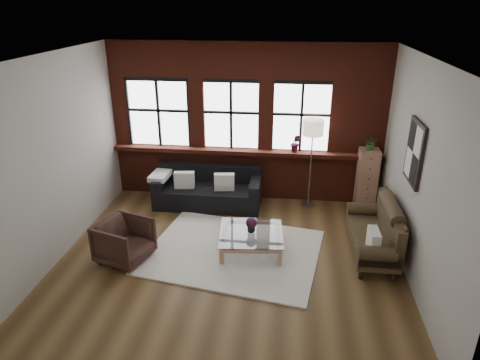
# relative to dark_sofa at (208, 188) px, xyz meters

# --- Properties ---
(floor) EXTENTS (5.50, 5.50, 0.00)m
(floor) POSITION_rel_dark_sofa_xyz_m (0.71, -1.90, -0.39)
(floor) COLOR #533A1E
(floor) RESTS_ON ground
(ceiling) EXTENTS (5.50, 5.50, 0.00)m
(ceiling) POSITION_rel_dark_sofa_xyz_m (0.71, -1.90, 2.81)
(ceiling) COLOR white
(ceiling) RESTS_ON ground
(wall_back) EXTENTS (5.50, 0.00, 5.50)m
(wall_back) POSITION_rel_dark_sofa_xyz_m (0.71, 0.60, 1.21)
(wall_back) COLOR #B0ACA4
(wall_back) RESTS_ON ground
(wall_front) EXTENTS (5.50, 0.00, 5.50)m
(wall_front) POSITION_rel_dark_sofa_xyz_m (0.71, -4.40, 1.21)
(wall_front) COLOR #B0ACA4
(wall_front) RESTS_ON ground
(wall_left) EXTENTS (0.00, 5.00, 5.00)m
(wall_left) POSITION_rel_dark_sofa_xyz_m (-2.04, -1.90, 1.21)
(wall_left) COLOR #B0ACA4
(wall_left) RESTS_ON ground
(wall_right) EXTENTS (0.00, 5.00, 5.00)m
(wall_right) POSITION_rel_dark_sofa_xyz_m (3.46, -1.90, 1.21)
(wall_right) COLOR #B0ACA4
(wall_right) RESTS_ON ground
(brick_backwall) EXTENTS (5.50, 0.12, 3.20)m
(brick_backwall) POSITION_rel_dark_sofa_xyz_m (0.71, 0.54, 1.21)
(brick_backwall) COLOR maroon
(brick_backwall) RESTS_ON floor
(sill_ledge) EXTENTS (5.50, 0.30, 0.08)m
(sill_ledge) POSITION_rel_dark_sofa_xyz_m (0.71, 0.45, 0.65)
(sill_ledge) COLOR maroon
(sill_ledge) RESTS_ON brick_backwall
(window_left) EXTENTS (1.38, 0.10, 1.50)m
(window_left) POSITION_rel_dark_sofa_xyz_m (-1.09, 0.55, 1.36)
(window_left) COLOR black
(window_left) RESTS_ON brick_backwall
(window_mid) EXTENTS (1.38, 0.10, 1.50)m
(window_mid) POSITION_rel_dark_sofa_xyz_m (0.41, 0.55, 1.36)
(window_mid) COLOR black
(window_mid) RESTS_ON brick_backwall
(window_right) EXTENTS (1.38, 0.10, 1.50)m
(window_right) POSITION_rel_dark_sofa_xyz_m (1.81, 0.55, 1.36)
(window_right) COLOR black
(window_right) RESTS_ON brick_backwall
(wall_poster) EXTENTS (0.05, 0.74, 0.94)m
(wall_poster) POSITION_rel_dark_sofa_xyz_m (3.43, -1.60, 1.46)
(wall_poster) COLOR black
(wall_poster) RESTS_ON wall_right
(shag_rug) EXTENTS (3.11, 2.63, 0.03)m
(shag_rug) POSITION_rel_dark_sofa_xyz_m (0.75, -1.71, -0.37)
(shag_rug) COLOR white
(shag_rug) RESTS_ON floor
(dark_sofa) EXTENTS (2.13, 0.86, 0.77)m
(dark_sofa) POSITION_rel_dark_sofa_xyz_m (0.00, 0.00, 0.00)
(dark_sofa) COLOR black
(dark_sofa) RESTS_ON floor
(pillow_a) EXTENTS (0.41, 0.19, 0.34)m
(pillow_a) POSITION_rel_dark_sofa_xyz_m (-0.46, -0.10, 0.19)
(pillow_a) COLOR white
(pillow_a) RESTS_ON dark_sofa
(pillow_b) EXTENTS (0.42, 0.19, 0.34)m
(pillow_b) POSITION_rel_dark_sofa_xyz_m (0.36, -0.10, 0.19)
(pillow_b) COLOR white
(pillow_b) RESTS_ON dark_sofa
(vintage_settee) EXTENTS (0.74, 1.66, 0.89)m
(vintage_settee) POSITION_rel_dark_sofa_xyz_m (3.01, -1.49, 0.06)
(vintage_settee) COLOR #3F311D
(vintage_settee) RESTS_ON floor
(pillow_settee) EXTENTS (0.15, 0.38, 0.34)m
(pillow_settee) POSITION_rel_dark_sofa_xyz_m (2.93, -1.99, 0.17)
(pillow_settee) COLOR white
(pillow_settee) RESTS_ON vintage_settee
(armchair) EXTENTS (0.96, 0.94, 0.70)m
(armchair) POSITION_rel_dark_sofa_xyz_m (-0.95, -2.13, -0.04)
(armchair) COLOR #36211B
(armchair) RESTS_ON floor
(coffee_table) EXTENTS (1.13, 1.13, 0.35)m
(coffee_table) POSITION_rel_dark_sofa_xyz_m (1.04, -1.60, -0.22)
(coffee_table) COLOR tan
(coffee_table) RESTS_ON shag_rug
(vase) EXTENTS (0.16, 0.16, 0.14)m
(vase) POSITION_rel_dark_sofa_xyz_m (1.04, -1.60, 0.02)
(vase) COLOR #B2B2B2
(vase) RESTS_ON coffee_table
(flowers) EXTENTS (0.18, 0.18, 0.18)m
(flowers) POSITION_rel_dark_sofa_xyz_m (1.04, -1.60, 0.13)
(flowers) COLOR #461836
(flowers) RESTS_ON vase
(drawer_chest) EXTENTS (0.38, 0.38, 1.24)m
(drawer_chest) POSITION_rel_dark_sofa_xyz_m (3.15, 0.25, 0.24)
(drawer_chest) COLOR tan
(drawer_chest) RESTS_ON floor
(potted_plant_top) EXTENTS (0.32, 0.30, 0.29)m
(potted_plant_top) POSITION_rel_dark_sofa_xyz_m (3.15, 0.25, 1.01)
(potted_plant_top) COLOR #2D5923
(potted_plant_top) RESTS_ON drawer_chest
(floor_lamp) EXTENTS (0.40, 0.40, 1.96)m
(floor_lamp) POSITION_rel_dark_sofa_xyz_m (2.04, 0.22, 0.60)
(floor_lamp) COLOR #A5A5A8
(floor_lamp) RESTS_ON floor
(sill_plant) EXTENTS (0.22, 0.18, 0.38)m
(sill_plant) POSITION_rel_dark_sofa_xyz_m (1.73, 0.42, 0.88)
(sill_plant) COLOR #461836
(sill_plant) RESTS_ON sill_ledge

